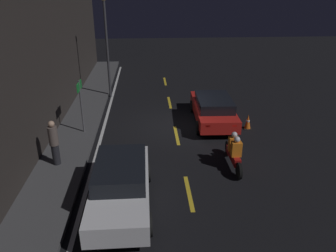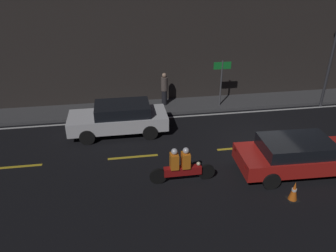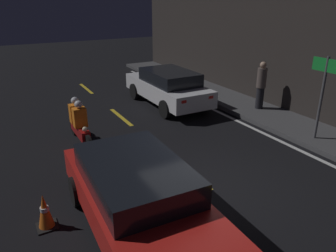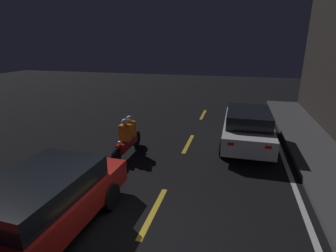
{
  "view_description": "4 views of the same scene",
  "coord_description": "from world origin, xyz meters",
  "px_view_note": "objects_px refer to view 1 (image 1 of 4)",
  "views": [
    {
      "loc": [
        -14.48,
        1.3,
        6.38
      ],
      "look_at": [
        -2.37,
        0.49,
        1.08
      ],
      "focal_mm": 35.0,
      "sensor_mm": 36.0,
      "label": 1
    },
    {
      "loc": [
        -5.86,
        -11.2,
        7.06
      ],
      "look_at": [
        -4.05,
        0.15,
        1.2
      ],
      "focal_mm": 35.0,
      "sensor_mm": 36.0,
      "label": 2
    },
    {
      "loc": [
        5.04,
        -3.88,
        4.05
      ],
      "look_at": [
        -1.96,
        -0.01,
        0.88
      ],
      "focal_mm": 35.0,
      "sensor_mm": 36.0,
      "label": 3
    },
    {
      "loc": [
        3.99,
        1.66,
        3.79
      ],
      "look_at": [
        -3.75,
        -0.37,
        1.24
      ],
      "focal_mm": 28.0,
      "sensor_mm": 36.0,
      "label": 4
    }
  ],
  "objects_px": {
    "motorcycle": "(234,152)",
    "traffic_cone_near": "(248,122)",
    "pedestrian": "(54,142)",
    "shop_sign": "(80,96)",
    "taxi_red": "(213,108)",
    "sedan_white": "(121,183)",
    "street_lamp": "(107,43)"
  },
  "relations": [
    {
      "from": "traffic_cone_near",
      "to": "street_lamp",
      "type": "distance_m",
      "value": 9.21
    },
    {
      "from": "taxi_red",
      "to": "shop_sign",
      "type": "bearing_deg",
      "value": 101.89
    },
    {
      "from": "traffic_cone_near",
      "to": "pedestrian",
      "type": "relative_size",
      "value": 0.41
    },
    {
      "from": "taxi_red",
      "to": "traffic_cone_near",
      "type": "bearing_deg",
      "value": -119.22
    },
    {
      "from": "taxi_red",
      "to": "shop_sign",
      "type": "xyz_separation_m",
      "value": [
        -1.07,
        6.14,
        1.12
      ]
    },
    {
      "from": "sedan_white",
      "to": "taxi_red",
      "type": "bearing_deg",
      "value": 147.1
    },
    {
      "from": "taxi_red",
      "to": "street_lamp",
      "type": "height_order",
      "value": "street_lamp"
    },
    {
      "from": "sedan_white",
      "to": "shop_sign",
      "type": "xyz_separation_m",
      "value": [
        5.31,
        2.04,
        1.08
      ]
    },
    {
      "from": "taxi_red",
      "to": "traffic_cone_near",
      "type": "xyz_separation_m",
      "value": [
        -0.91,
        -1.51,
        -0.38
      ]
    },
    {
      "from": "traffic_cone_near",
      "to": "taxi_red",
      "type": "bearing_deg",
      "value": 58.8
    },
    {
      "from": "motorcycle",
      "to": "traffic_cone_near",
      "type": "bearing_deg",
      "value": -24.29
    },
    {
      "from": "traffic_cone_near",
      "to": "shop_sign",
      "type": "xyz_separation_m",
      "value": [
        -0.16,
        7.65,
        1.5
      ]
    },
    {
      "from": "sedan_white",
      "to": "traffic_cone_near",
      "type": "xyz_separation_m",
      "value": [
        5.46,
        -5.62,
        -0.42
      ]
    },
    {
      "from": "sedan_white",
      "to": "shop_sign",
      "type": "height_order",
      "value": "shop_sign"
    },
    {
      "from": "sedan_white",
      "to": "traffic_cone_near",
      "type": "distance_m",
      "value": 7.85
    },
    {
      "from": "pedestrian",
      "to": "shop_sign",
      "type": "distance_m",
      "value": 3.04
    },
    {
      "from": "pedestrian",
      "to": "shop_sign",
      "type": "bearing_deg",
      "value": -10.34
    },
    {
      "from": "pedestrian",
      "to": "traffic_cone_near",
      "type": "bearing_deg",
      "value": -69.59
    },
    {
      "from": "sedan_white",
      "to": "traffic_cone_near",
      "type": "height_order",
      "value": "sedan_white"
    },
    {
      "from": "motorcycle",
      "to": "street_lamp",
      "type": "distance_m",
      "value": 10.58
    },
    {
      "from": "taxi_red",
      "to": "sedan_white",
      "type": "bearing_deg",
      "value": 149.2
    },
    {
      "from": "sedan_white",
      "to": "motorcycle",
      "type": "bearing_deg",
      "value": 116.45
    },
    {
      "from": "sedan_white",
      "to": "motorcycle",
      "type": "distance_m",
      "value": 4.53
    },
    {
      "from": "traffic_cone_near",
      "to": "pedestrian",
      "type": "distance_m",
      "value": 8.76
    },
    {
      "from": "sedan_white",
      "to": "traffic_cone_near",
      "type": "relative_size",
      "value": 6.17
    },
    {
      "from": "taxi_red",
      "to": "motorcycle",
      "type": "bearing_deg",
      "value": -178.8
    },
    {
      "from": "shop_sign",
      "to": "motorcycle",
      "type": "bearing_deg",
      "value": -118.34
    },
    {
      "from": "pedestrian",
      "to": "street_lamp",
      "type": "bearing_deg",
      "value": -8.3
    },
    {
      "from": "taxi_red",
      "to": "street_lamp",
      "type": "bearing_deg",
      "value": 53.28
    },
    {
      "from": "pedestrian",
      "to": "shop_sign",
      "type": "height_order",
      "value": "shop_sign"
    },
    {
      "from": "motorcycle",
      "to": "traffic_cone_near",
      "type": "height_order",
      "value": "motorcycle"
    },
    {
      "from": "shop_sign",
      "to": "street_lamp",
      "type": "xyz_separation_m",
      "value": [
        5.44,
        -0.69,
        1.39
      ]
    }
  ]
}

